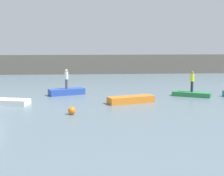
# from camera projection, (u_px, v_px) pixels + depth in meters

# --- Properties ---
(embankment_wall) EXTENTS (80.00, 1.20, 2.69)m
(embankment_wall) POSITION_uv_depth(u_px,v_px,m) (35.00, 64.00, 45.92)
(embankment_wall) COLOR #666056
(embankment_wall) RESTS_ON ground_plane
(rowboat_white) EXTENTS (3.43, 2.02, 0.40)m
(rowboat_white) POSITION_uv_depth(u_px,v_px,m) (7.00, 102.00, 24.18)
(rowboat_white) COLOR white
(rowboat_white) RESTS_ON ground_plane
(rowboat_blue) EXTENTS (3.18, 2.08, 0.52)m
(rowboat_blue) POSITION_uv_depth(u_px,v_px,m) (67.00, 92.00, 28.52)
(rowboat_blue) COLOR #2B4CAD
(rowboat_blue) RESTS_ON ground_plane
(rowboat_orange) EXTENTS (3.63, 2.03, 0.51)m
(rowboat_orange) POSITION_uv_depth(u_px,v_px,m) (131.00, 100.00, 24.77)
(rowboat_orange) COLOR orange
(rowboat_orange) RESTS_ON ground_plane
(rowboat_green) EXTENTS (3.25, 2.45, 0.37)m
(rowboat_green) POSITION_uv_depth(u_px,v_px,m) (192.00, 94.00, 27.79)
(rowboat_green) COLOR #2D7F47
(rowboat_green) RESTS_ON ground_plane
(person_white_shirt) EXTENTS (0.32, 0.32, 1.68)m
(person_white_shirt) POSITION_uv_depth(u_px,v_px,m) (66.00, 78.00, 28.36)
(person_white_shirt) COLOR #4C4C56
(person_white_shirt) RESTS_ON rowboat_blue
(person_hiviz_shirt) EXTENTS (0.32, 0.32, 1.71)m
(person_hiviz_shirt) POSITION_uv_depth(u_px,v_px,m) (192.00, 80.00, 27.63)
(person_hiviz_shirt) COLOR #232838
(person_hiviz_shirt) RESTS_ON rowboat_green
(mooring_buoy) EXTENTS (0.48, 0.48, 0.48)m
(mooring_buoy) POSITION_uv_depth(u_px,v_px,m) (72.00, 111.00, 20.90)
(mooring_buoy) COLOR orange
(mooring_buoy) RESTS_ON ground_plane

